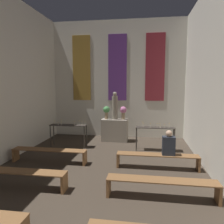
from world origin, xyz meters
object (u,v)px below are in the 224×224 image
(pew_back_left, at_px, (49,152))
(candle_rack_right, at_px, (155,131))
(pew_third_right, at_px, (162,184))
(pew_back_right, at_px, (157,158))
(candle_rack_left, at_px, (68,128))
(person_seated, at_px, (169,144))
(pew_third_left, at_px, (18,175))
(statue, at_px, (115,107))
(flower_vase_right, at_px, (123,111))
(altar, at_px, (115,130))
(flower_vase_left, at_px, (106,111))

(pew_back_left, bearing_deg, candle_rack_right, 28.18)
(pew_third_right, bearing_deg, candle_rack_right, 89.86)
(pew_third_right, bearing_deg, pew_back_right, 90.00)
(pew_back_right, bearing_deg, candle_rack_left, 151.80)
(person_seated, bearing_deg, pew_third_left, -154.59)
(statue, height_order, flower_vase_right, statue)
(altar, xyz_separation_m, pew_third_left, (-1.66, -4.71, -0.15))
(altar, relative_size, statue, 0.95)
(altar, relative_size, pew_third_left, 0.48)
(pew_back_left, bearing_deg, pew_back_right, 0.00)
(altar, bearing_deg, pew_third_left, -109.46)
(pew_third_right, bearing_deg, candle_rack_left, 133.47)
(candle_rack_right, xyz_separation_m, person_seated, (0.30, -1.79, -0.01))
(pew_back_left, distance_m, pew_back_right, 3.33)
(candle_rack_left, relative_size, pew_third_right, 0.60)
(flower_vase_right, bearing_deg, altar, 180.00)
(flower_vase_left, distance_m, pew_third_left, 4.98)
(pew_third_left, bearing_deg, statue, 70.54)
(pew_back_right, bearing_deg, pew_third_left, -152.55)
(candle_rack_left, bearing_deg, flower_vase_left, 42.42)
(flower_vase_left, bearing_deg, flower_vase_right, 0.00)
(statue, distance_m, pew_third_left, 5.13)
(pew_back_right, bearing_deg, candle_rack_right, 89.73)
(candle_rack_left, distance_m, person_seated, 4.06)
(pew_third_left, height_order, pew_back_left, same)
(pew_third_right, relative_size, pew_back_right, 1.00)
(flower_vase_left, relative_size, candle_rack_left, 0.39)
(statue, distance_m, person_seated, 3.65)
(candle_rack_left, bearing_deg, pew_back_left, -89.83)
(statue, xyz_separation_m, flower_vase_left, (-0.36, -0.00, -0.19))
(flower_vase_right, height_order, pew_third_left, flower_vase_right)
(pew_third_left, distance_m, person_seated, 4.05)
(statue, distance_m, candle_rack_left, 2.18)
(flower_vase_right, distance_m, pew_back_right, 3.40)
(altar, height_order, pew_third_left, altar)
(altar, height_order, pew_back_left, altar)
(flower_vase_left, bearing_deg, pew_third_left, -105.43)
(pew_back_right, bearing_deg, altar, 119.18)
(altar, bearing_deg, pew_back_right, -60.82)
(candle_rack_left, bearing_deg, person_seated, -26.13)
(statue, bearing_deg, pew_back_left, -119.18)
(altar, relative_size, pew_back_right, 0.48)
(candle_rack_right, bearing_deg, candle_rack_left, 179.99)
(flower_vase_left, distance_m, pew_third_right, 5.22)
(pew_third_left, bearing_deg, candle_rack_right, 46.50)
(statue, xyz_separation_m, person_seated, (1.97, -2.98, -0.77))
(pew_back_left, bearing_deg, flower_vase_left, 66.44)
(altar, height_order, statue, statue)
(altar, distance_m, statue, 1.03)
(flower_vase_left, height_order, flower_vase_right, same)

